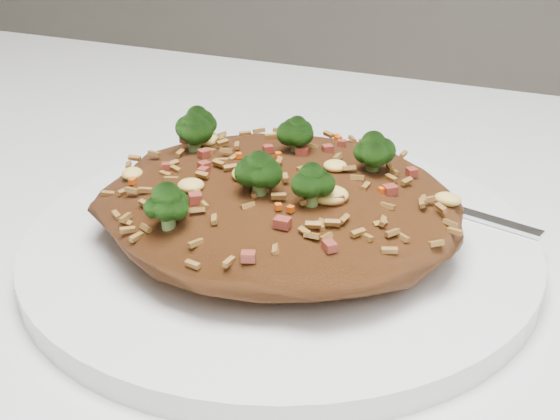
# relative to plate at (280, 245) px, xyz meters

# --- Properties ---
(plate) EXTENTS (0.29, 0.29, 0.01)m
(plate) POSITION_rel_plate_xyz_m (0.00, 0.00, 0.00)
(plate) COLOR white
(plate) RESTS_ON dining_table
(fried_rice) EXTENTS (0.20, 0.18, 0.06)m
(fried_rice) POSITION_rel_plate_xyz_m (-0.00, -0.00, 0.03)
(fried_rice) COLOR brown
(fried_rice) RESTS_ON plate
(fork) EXTENTS (0.16, 0.06, 0.00)m
(fork) POSITION_rel_plate_xyz_m (0.07, 0.07, 0.01)
(fork) COLOR silver
(fork) RESTS_ON plate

